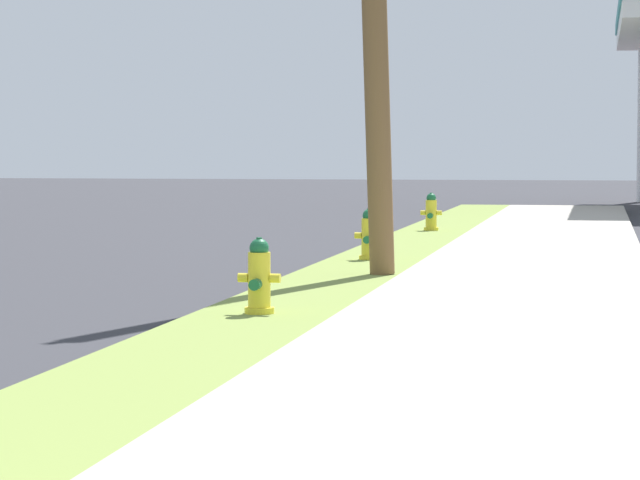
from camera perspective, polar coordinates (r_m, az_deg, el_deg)
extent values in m
cylinder|color=yellow|center=(14.44, -2.36, -2.73)|extent=(0.29, 0.29, 0.06)
cylinder|color=yellow|center=(14.42, -2.36, -1.66)|extent=(0.22, 0.22, 0.60)
sphere|color=#196038|center=(14.39, -2.36, -0.31)|extent=(0.19, 0.19, 0.19)
cylinder|color=#196038|center=(14.38, -2.36, 0.00)|extent=(0.06, 0.06, 0.05)
cylinder|color=yellow|center=(14.45, -2.98, -1.46)|extent=(0.10, 0.09, 0.09)
cylinder|color=yellow|center=(14.38, -1.74, -1.48)|extent=(0.10, 0.09, 0.09)
cylinder|color=#196038|center=(14.25, -2.51, -1.73)|extent=(0.11, 0.12, 0.11)
cylinder|color=yellow|center=(21.47, 1.90, -0.68)|extent=(0.29, 0.29, 0.06)
cylinder|color=yellow|center=(21.45, 1.90, 0.04)|extent=(0.22, 0.22, 0.60)
sphere|color=#196038|center=(21.43, 1.91, 0.95)|extent=(0.19, 0.19, 0.19)
cylinder|color=#196038|center=(21.43, 1.91, 1.16)|extent=(0.06, 0.06, 0.05)
cylinder|color=yellow|center=(21.47, 1.48, 0.18)|extent=(0.10, 0.09, 0.09)
cylinder|color=yellow|center=(21.43, 2.33, 0.17)|extent=(0.10, 0.09, 0.09)
cylinder|color=#196038|center=(21.29, 1.83, 0.01)|extent=(0.11, 0.12, 0.11)
cylinder|color=yellow|center=(29.22, 4.31, 0.43)|extent=(0.29, 0.29, 0.06)
cylinder|color=yellow|center=(29.20, 4.31, 0.96)|extent=(0.22, 0.22, 0.60)
sphere|color=#196038|center=(29.19, 4.31, 1.63)|extent=(0.19, 0.19, 0.19)
cylinder|color=#196038|center=(29.19, 4.31, 1.78)|extent=(0.06, 0.06, 0.05)
cylinder|color=yellow|center=(29.22, 4.00, 1.06)|extent=(0.10, 0.09, 0.09)
cylinder|color=yellow|center=(29.18, 4.62, 1.05)|extent=(0.10, 0.09, 0.09)
cylinder|color=#196038|center=(29.04, 4.27, 0.94)|extent=(0.11, 0.12, 0.11)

